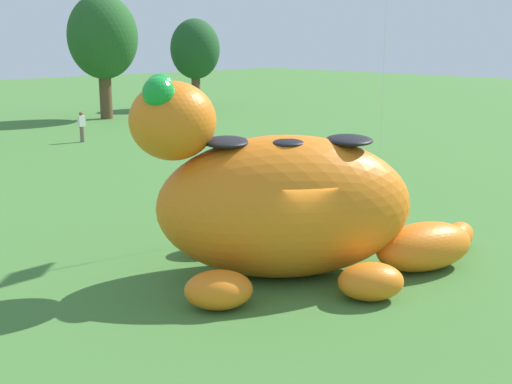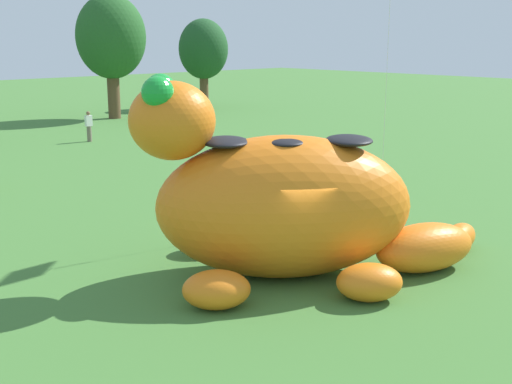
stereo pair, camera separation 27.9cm
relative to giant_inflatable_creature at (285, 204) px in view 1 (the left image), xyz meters
The scene contains 6 objects.
ground_plane 1.86m from the giant_inflatable_creature, 69.50° to the right, with size 160.00×160.00×0.00m, color #427533.
giant_inflatable_creature is the anchor object (origin of this frame).
tree_centre_left 34.42m from the giant_inflatable_creature, 65.65° to the left, with size 4.93×4.93×8.75m.
tree_centre 40.58m from the giant_inflatable_creature, 54.09° to the left, with size 4.09×4.09×7.25m.
spectator_near_inflatable 6.61m from the giant_inflatable_creature, 55.92° to the left, with size 0.38×0.26×1.71m.
spectator_mid_field 23.74m from the giant_inflatable_creature, 72.19° to the left, with size 0.38×0.26×1.71m.
Camera 1 is at (-11.49, -10.28, 5.78)m, focal length 46.30 mm.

